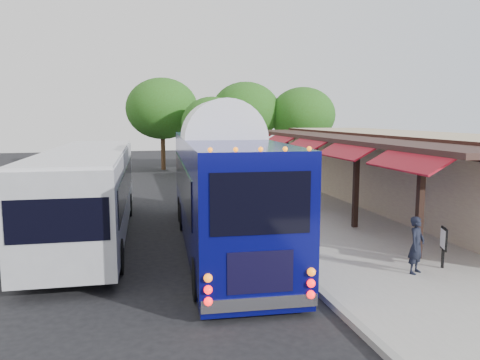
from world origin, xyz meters
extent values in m
plane|color=black|center=(0.00, 0.00, 0.00)|extent=(90.00, 90.00, 0.00)
cube|color=#9E9B93|center=(5.00, 4.00, 0.07)|extent=(10.00, 40.00, 0.15)
cube|color=gray|center=(0.05, 4.00, 0.07)|extent=(0.20, 40.00, 0.16)
cube|color=tan|center=(8.50, 4.00, 1.80)|extent=(5.00, 20.00, 3.60)
cube|color=black|center=(5.98, 4.00, 3.30)|extent=(0.06, 20.00, 0.60)
cube|color=#331E19|center=(4.90, 4.00, 3.40)|extent=(2.60, 20.00, 0.18)
cube|color=black|center=(3.78, -4.00, 1.80)|extent=(0.18, 0.18, 3.16)
cube|color=maroon|center=(3.35, -4.00, 3.15)|extent=(1.00, 3.20, 0.57)
cube|color=black|center=(3.78, 0.00, 1.80)|extent=(0.18, 0.18, 3.16)
cube|color=maroon|center=(3.35, 0.00, 3.15)|extent=(1.00, 3.20, 0.57)
cube|color=black|center=(3.78, 4.00, 1.80)|extent=(0.18, 0.18, 3.16)
cube|color=maroon|center=(3.35, 4.00, 3.15)|extent=(1.00, 3.20, 0.57)
cube|color=black|center=(3.78, 8.00, 1.80)|extent=(0.18, 0.18, 3.16)
cube|color=maroon|center=(3.35, 8.00, 3.15)|extent=(1.00, 3.20, 0.57)
cube|color=black|center=(3.78, 12.00, 1.80)|extent=(0.18, 0.18, 3.16)
cube|color=maroon|center=(3.35, 12.00, 3.15)|extent=(1.00, 3.20, 0.57)
sphere|color=teal|center=(4.20, -2.00, 2.88)|extent=(0.26, 0.26, 0.26)
sphere|color=teal|center=(4.20, 3.00, 2.88)|extent=(0.26, 0.26, 0.26)
sphere|color=teal|center=(4.20, 8.00, 2.88)|extent=(0.26, 0.26, 0.26)
cube|color=#070855|center=(-1.45, -0.58, 2.06)|extent=(3.33, 12.36, 3.21)
cube|color=#070855|center=(-1.45, -0.58, 0.31)|extent=(3.27, 12.23, 0.36)
ellipsoid|color=white|center=(-1.45, -0.58, 3.65)|extent=(3.32, 12.11, 0.57)
cube|color=black|center=(-1.45, -6.71, 2.60)|extent=(2.13, 0.16, 1.32)
cube|color=silver|center=(-1.45, -6.63, 0.43)|extent=(2.55, 0.34, 0.29)
sphere|color=#FF0C0C|center=(-2.57, -6.73, 0.69)|extent=(0.18, 0.18, 0.18)
sphere|color=#FF0C0C|center=(-0.33, -6.73, 0.69)|extent=(0.18, 0.18, 0.18)
cylinder|color=black|center=(-2.63, -5.23, 0.53)|extent=(0.37, 1.08, 1.06)
cylinder|color=black|center=(-0.27, -5.23, 0.53)|extent=(0.37, 1.08, 1.06)
cylinder|color=black|center=(-2.63, 3.33, 0.53)|extent=(0.37, 1.08, 1.06)
cylinder|color=black|center=(-0.27, 3.33, 0.53)|extent=(0.37, 1.08, 1.06)
cube|color=#97999F|center=(-5.90, 1.45, 1.75)|extent=(3.04, 12.08, 2.76)
cube|color=black|center=(-7.21, 1.45, 1.98)|extent=(0.40, 10.19, 1.04)
cube|color=black|center=(-4.59, 1.45, 1.98)|extent=(0.40, 10.19, 1.04)
cube|color=silver|center=(-5.90, 1.45, 3.17)|extent=(2.97, 11.84, 0.10)
cylinder|color=black|center=(-7.10, -2.74, 0.50)|extent=(0.33, 1.01, 1.00)
cylinder|color=black|center=(-4.70, -2.74, 0.50)|extent=(0.33, 1.01, 1.00)
cylinder|color=black|center=(-7.10, 5.05, 0.50)|extent=(0.33, 1.01, 1.00)
cylinder|color=black|center=(-4.70, 5.05, 0.50)|extent=(0.33, 1.01, 1.00)
imported|color=black|center=(3.04, -5.00, 0.93)|extent=(0.68, 0.63, 1.57)
imported|color=black|center=(0.60, 7.18, 0.95)|extent=(0.91, 0.79, 1.60)
imported|color=black|center=(1.12, 6.85, 0.92)|extent=(0.96, 0.82, 1.55)
imported|color=black|center=(1.02, 13.23, 1.10)|extent=(1.34, 0.92, 1.90)
cube|color=black|center=(4.04, -4.79, 0.73)|extent=(0.08, 0.08, 1.16)
cube|color=black|center=(4.04, -4.79, 0.99)|extent=(0.23, 0.51, 0.63)
cube|color=white|center=(4.01, -4.79, 0.99)|extent=(0.17, 0.42, 0.53)
cylinder|color=#382314|center=(1.52, 18.24, 1.31)|extent=(0.36, 0.36, 2.63)
ellipsoid|color=#284E13|center=(1.52, 18.24, 3.88)|extent=(4.53, 4.53, 3.85)
cylinder|color=#382314|center=(4.78, 21.22, 1.61)|extent=(0.36, 0.36, 3.23)
ellipsoid|color=#284E13|center=(4.78, 21.22, 4.77)|extent=(5.57, 5.57, 4.74)
cylinder|color=#382314|center=(9.17, 19.87, 1.52)|extent=(0.36, 0.36, 3.03)
ellipsoid|color=#284E13|center=(9.17, 19.87, 4.48)|extent=(5.23, 5.23, 4.45)
cylinder|color=#382314|center=(-1.77, 22.97, 1.69)|extent=(0.36, 0.36, 3.38)
ellipsoid|color=#284E13|center=(-1.77, 22.97, 4.99)|extent=(5.84, 5.84, 4.96)
camera|label=1|loc=(-4.43, -15.85, 4.39)|focal=35.00mm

